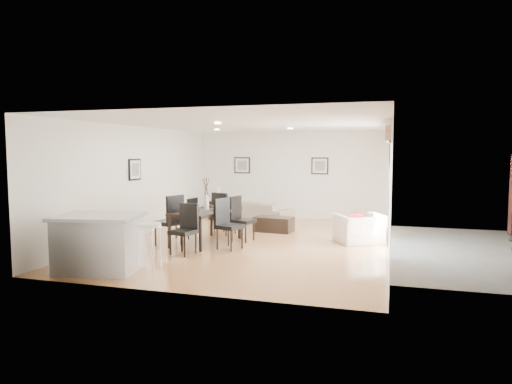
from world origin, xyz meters
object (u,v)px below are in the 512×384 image
(dining_chair_wnear, at_px, (171,217))
(coffee_table, at_px, (274,224))
(dining_chair_wfar, at_px, (189,216))
(dining_chair_efar, at_px, (240,216))
(dining_chair_head, at_px, (186,226))
(bar_stool, at_px, (149,231))
(side_table, at_px, (218,210))
(dining_chair_enear, at_px, (226,221))
(sofa, at_px, (258,212))
(kitchen_island, at_px, (99,243))
(armchair, at_px, (360,229))
(dining_chair_foot, at_px, (223,211))
(dining_table, at_px, (206,213))

(dining_chair_wnear, xyz_separation_m, coffee_table, (1.74, 2.38, -0.44))
(dining_chair_wfar, xyz_separation_m, dining_chair_efar, (1.28, 0.03, 0.04))
(dining_chair_head, xyz_separation_m, bar_stool, (0.12, -1.68, 0.19))
(dining_chair_wnear, xyz_separation_m, side_table, (-0.42, 3.94, -0.34))
(coffee_table, bearing_deg, dining_chair_wfar, -134.14)
(dining_chair_enear, bearing_deg, dining_chair_wfar, 74.69)
(sofa, relative_size, kitchen_island, 1.32)
(sofa, distance_m, side_table, 1.33)
(armchair, height_order, dining_chair_head, dining_chair_head)
(sofa, height_order, side_table, sofa)
(sofa, xyz_separation_m, dining_chair_efar, (0.37, -2.80, 0.27))
(armchair, bearing_deg, dining_chair_wnear, -9.87)
(dining_chair_foot, height_order, kitchen_island, dining_chair_foot)
(dining_table, relative_size, dining_chair_wnear, 1.73)
(armchair, relative_size, coffee_table, 1.05)
(dining_chair_foot, bearing_deg, coffee_table, -127.21)
(sofa, relative_size, dining_chair_wfar, 2.17)
(dining_chair_wnear, height_order, dining_chair_head, dining_chair_wnear)
(sofa, relative_size, coffee_table, 2.18)
(dining_table, relative_size, dining_chair_foot, 1.83)
(dining_chair_wfar, relative_size, dining_chair_foot, 0.91)
(armchair, xyz_separation_m, dining_chair_head, (-3.34, -2.10, 0.24))
(kitchen_island, bearing_deg, sofa, 68.53)
(dining_table, bearing_deg, dining_chair_wfar, 155.15)
(dining_chair_wnear, height_order, side_table, dining_chair_wnear)
(armchair, xyz_separation_m, dining_table, (-3.36, -0.97, 0.35))
(side_table, bearing_deg, coffee_table, -35.84)
(dining_chair_efar, xyz_separation_m, dining_chair_foot, (-0.67, 0.65, 0.01))
(bar_stool, bearing_deg, dining_chair_wnear, 108.37)
(dining_chair_wnear, bearing_deg, armchair, 127.51)
(bar_stool, bearing_deg, armchair, 49.51)
(coffee_table, height_order, side_table, side_table)
(sofa, height_order, dining_table, dining_table)
(dining_chair_wnear, bearing_deg, dining_chair_head, 63.05)
(coffee_table, xyz_separation_m, side_table, (-2.16, 1.56, 0.09))
(dining_chair_wnear, xyz_separation_m, dining_chair_efar, (1.27, 0.96, -0.05))
(dining_chair_wnear, bearing_deg, dining_table, 144.83)
(kitchen_island, relative_size, bar_stool, 1.80)
(dining_chair_wnear, relative_size, dining_chair_wfar, 1.16)
(dining_chair_head, bearing_deg, armchair, 45.47)
(armchair, distance_m, dining_table, 3.51)
(dining_chair_efar, relative_size, dining_chair_foot, 0.98)
(dining_table, distance_m, bar_stool, 2.81)
(bar_stool, bearing_deg, coffee_table, 78.33)
(dining_chair_head, xyz_separation_m, side_table, (-1.07, 4.58, -0.28))
(dining_chair_enear, distance_m, coffee_table, 2.40)
(dining_chair_wnear, height_order, kitchen_island, dining_chair_wnear)
(armchair, xyz_separation_m, dining_chair_wnear, (-3.99, -1.45, 0.30))
(sofa, height_order, dining_chair_head, dining_chair_head)
(coffee_table, relative_size, side_table, 1.68)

